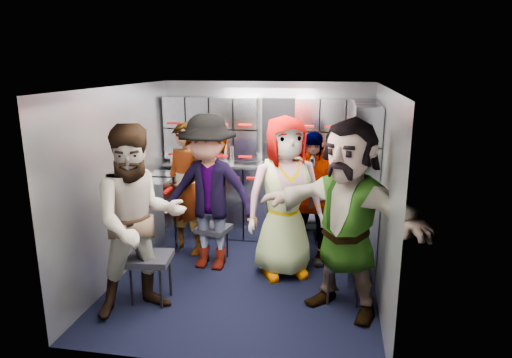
% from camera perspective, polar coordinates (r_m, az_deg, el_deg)
% --- Properties ---
extents(floor, '(3.00, 3.00, 0.00)m').
position_cam_1_polar(floor, '(5.18, -1.32, -12.49)').
color(floor, black).
rests_on(floor, ground).
extents(wall_back, '(2.80, 0.04, 2.10)m').
position_cam_1_polar(wall_back, '(6.23, 1.34, 2.42)').
color(wall_back, '#8E949B').
rests_on(wall_back, ground).
extents(wall_left, '(0.04, 3.00, 2.10)m').
position_cam_1_polar(wall_left, '(5.25, -16.54, -0.46)').
color(wall_left, '#8E949B').
rests_on(wall_left, ground).
extents(wall_right, '(0.04, 3.00, 2.10)m').
position_cam_1_polar(wall_right, '(4.73, 15.47, -1.98)').
color(wall_right, '#8E949B').
rests_on(wall_right, ground).
extents(ceiling, '(2.80, 3.00, 0.02)m').
position_cam_1_polar(ceiling, '(4.63, -1.47, 11.39)').
color(ceiling, silver).
rests_on(ceiling, wall_back).
extents(cart_bank_back, '(2.68, 0.38, 0.99)m').
position_cam_1_polar(cart_bank_back, '(6.17, 1.01, -3.02)').
color(cart_bank_back, '#9CA1AC').
rests_on(cart_bank_back, ground).
extents(cart_bank_left, '(0.38, 0.76, 0.99)m').
position_cam_1_polar(cart_bank_left, '(5.81, -11.86, -4.46)').
color(cart_bank_left, '#9CA1AC').
rests_on(cart_bank_left, ground).
extents(counter, '(2.68, 0.42, 0.03)m').
position_cam_1_polar(counter, '(6.04, 1.03, 1.69)').
color(counter, '#BABCC2').
rests_on(counter, cart_bank_back).
extents(locker_bank_back, '(2.68, 0.28, 0.82)m').
position_cam_1_polar(locker_bank_back, '(6.01, 1.15, 6.24)').
color(locker_bank_back, '#9CA1AC').
rests_on(locker_bank_back, wall_back).
extents(locker_bank_right, '(0.28, 1.00, 0.82)m').
position_cam_1_polar(locker_bank_right, '(5.31, 13.52, 4.76)').
color(locker_bank_right, '#9CA1AC').
rests_on(locker_bank_right, wall_right).
extents(right_cabinet, '(0.28, 1.20, 1.00)m').
position_cam_1_polar(right_cabinet, '(5.46, 12.97, -5.71)').
color(right_cabinet, '#9CA1AC').
rests_on(right_cabinet, ground).
extents(coffee_niche, '(0.46, 0.16, 0.84)m').
position_cam_1_polar(coffee_niche, '(6.05, 2.93, 6.08)').
color(coffee_niche, black).
rests_on(coffee_niche, wall_back).
extents(red_latch_strip, '(2.60, 0.02, 0.03)m').
position_cam_1_polar(red_latch_strip, '(5.88, 0.72, -0.01)').
color(red_latch_strip, '#930607').
rests_on(red_latch_strip, cart_bank_back).
extents(jump_seat_near_left, '(0.46, 0.44, 0.49)m').
position_cam_1_polar(jump_seat_near_left, '(4.71, -13.12, -9.93)').
color(jump_seat_near_left, black).
rests_on(jump_seat_near_left, ground).
extents(jump_seat_mid_left, '(0.43, 0.42, 0.43)m').
position_cam_1_polar(jump_seat_mid_left, '(5.53, -5.30, -6.42)').
color(jump_seat_mid_left, black).
rests_on(jump_seat_mid_left, ground).
extents(jump_seat_center, '(0.47, 0.46, 0.44)m').
position_cam_1_polar(jump_seat_center, '(5.36, 3.77, -7.03)').
color(jump_seat_center, black).
rests_on(jump_seat_center, ground).
extents(jump_seat_mid_right, '(0.41, 0.39, 0.48)m').
position_cam_1_polar(jump_seat_mid_right, '(5.68, 6.88, -5.45)').
color(jump_seat_mid_right, black).
rests_on(jump_seat_mid_right, ground).
extents(jump_seat_near_right, '(0.45, 0.44, 0.45)m').
position_cam_1_polar(jump_seat_near_right, '(4.69, 10.89, -10.40)').
color(jump_seat_near_right, black).
rests_on(jump_seat_near_right, ground).
extents(attendant_standing, '(0.70, 0.57, 1.65)m').
position_cam_1_polar(attendant_standing, '(5.70, -8.68, -1.25)').
color(attendant_standing, black).
rests_on(attendant_standing, ground).
extents(attendant_arc_a, '(1.12, 1.08, 1.82)m').
position_cam_1_polar(attendant_arc_a, '(4.38, -14.39, -5.16)').
color(attendant_arc_a, black).
rests_on(attendant_arc_a, ground).
extents(attendant_arc_b, '(1.21, 0.76, 1.80)m').
position_cam_1_polar(attendant_arc_b, '(5.21, -5.95, -1.78)').
color(attendant_arc_b, black).
rests_on(attendant_arc_b, ground).
extents(attendant_arc_c, '(1.04, 0.88, 1.80)m').
position_cam_1_polar(attendant_arc_c, '(5.02, 3.63, -2.32)').
color(attendant_arc_c, black).
rests_on(attendant_arc_c, ground).
extents(attendant_arc_d, '(0.95, 0.45, 1.58)m').
position_cam_1_polar(attendant_arc_d, '(5.39, 6.88, -2.43)').
color(attendant_arc_d, black).
rests_on(attendant_arc_d, ground).
extents(attendant_arc_e, '(1.79, 1.35, 1.88)m').
position_cam_1_polar(attendant_arc_e, '(4.32, 11.25, -4.84)').
color(attendant_arc_e, black).
rests_on(attendant_arc_e, ground).
extents(bottle_left, '(0.07, 0.07, 0.27)m').
position_cam_1_polar(bottle_left, '(6.06, -3.75, 3.17)').
color(bottle_left, white).
rests_on(bottle_left, counter).
extents(bottle_mid, '(0.06, 0.06, 0.24)m').
position_cam_1_polar(bottle_mid, '(6.04, -3.07, 3.00)').
color(bottle_mid, white).
rests_on(bottle_mid, counter).
extents(bottle_right, '(0.07, 0.07, 0.24)m').
position_cam_1_polar(bottle_right, '(5.89, 8.69, 2.54)').
color(bottle_right, white).
rests_on(bottle_right, counter).
extents(cup_left, '(0.09, 0.09, 0.10)m').
position_cam_1_polar(cup_left, '(6.28, -10.25, 2.58)').
color(cup_left, tan).
rests_on(cup_left, counter).
extents(cup_right, '(0.09, 0.09, 0.10)m').
position_cam_1_polar(cup_right, '(5.91, 5.53, 1.98)').
color(cup_right, tan).
rests_on(cup_right, counter).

